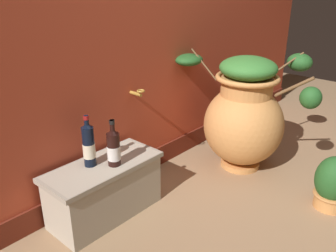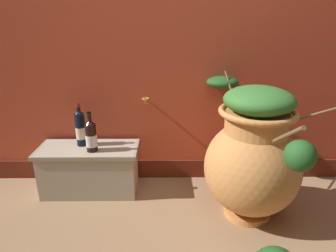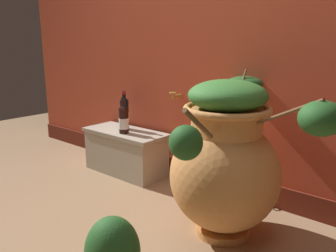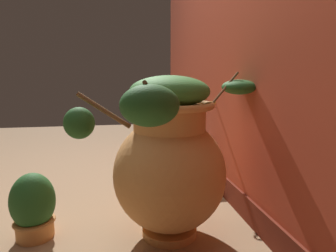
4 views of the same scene
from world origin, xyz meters
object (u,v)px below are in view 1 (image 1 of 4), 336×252
(terracotta_urn, at_px, (245,114))
(potted_shrub, at_px, (333,184))
(wine_bottle_left, at_px, (89,144))
(wine_bottle_middle, at_px, (114,147))

(terracotta_urn, distance_m, potted_shrub, 0.79)
(wine_bottle_left, relative_size, potted_shrub, 0.88)
(potted_shrub, bearing_deg, wine_bottle_middle, 134.99)
(terracotta_urn, height_order, wine_bottle_left, terracotta_urn)
(terracotta_urn, height_order, potted_shrub, terracotta_urn)
(terracotta_urn, relative_size, potted_shrub, 2.91)
(wine_bottle_left, distance_m, potted_shrub, 1.58)
(terracotta_urn, xyz_separation_m, wine_bottle_middle, (-1.09, 0.25, 0.04))
(wine_bottle_middle, bearing_deg, potted_shrub, -45.01)
(terracotta_urn, distance_m, wine_bottle_left, 1.25)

